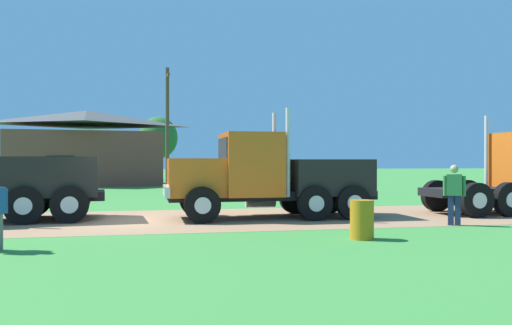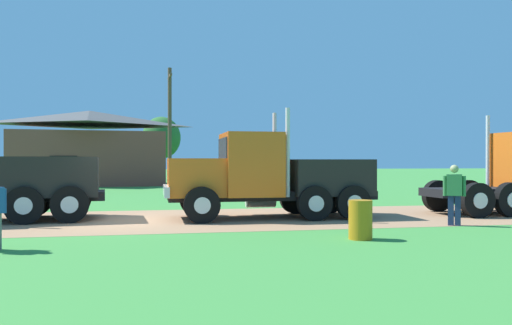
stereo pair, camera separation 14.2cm
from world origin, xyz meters
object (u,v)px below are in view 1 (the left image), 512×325
object	(u,v)px
shed_building	(87,149)
truck_foreground_white	(268,177)
visitor_by_barrel	(454,193)
utility_pole_far	(167,124)
steel_barrel	(362,220)

from	to	relation	value
shed_building	truck_foreground_white	bearing A→B (deg)	-71.11
truck_foreground_white	visitor_by_barrel	distance (m)	5.65
truck_foreground_white	utility_pole_far	world-z (taller)	utility_pole_far
utility_pole_far	truck_foreground_white	bearing A→B (deg)	-82.08
shed_building	utility_pole_far	size ratio (longest dim) A/B	1.47
steel_barrel	utility_pole_far	world-z (taller)	utility_pole_far
steel_barrel	truck_foreground_white	bearing A→B (deg)	102.93
shed_building	utility_pole_far	world-z (taller)	utility_pole_far
steel_barrel	utility_pole_far	xyz separation A→B (m)	(-3.78, 23.95, 3.84)
visitor_by_barrel	utility_pole_far	bearing A→B (deg)	108.63
truck_foreground_white	steel_barrel	xyz separation A→B (m)	(1.14, -4.96, -0.85)
steel_barrel	shed_building	world-z (taller)	shed_building
truck_foreground_white	shed_building	xyz separation A→B (m)	(-8.52, 24.90, 1.42)
steel_barrel	visitor_by_barrel	bearing A→B (deg)	28.22
visitor_by_barrel	utility_pole_far	distance (m)	23.46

